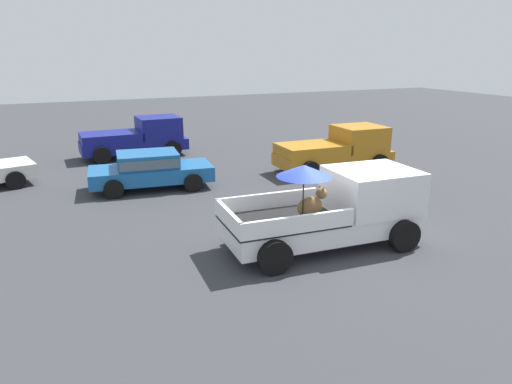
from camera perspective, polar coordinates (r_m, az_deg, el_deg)
name	(u,v)px	position (r m, az deg, el deg)	size (l,w,h in m)	color
ground_plane	(322,246)	(12.27, 8.02, -6.49)	(80.00, 80.00, 0.00)	#38383D
pickup_truck_main	(340,208)	(12.13, 10.11, -1.94)	(5.14, 2.46, 2.25)	black
pickup_truck_red	(338,150)	(19.75, 9.93, 5.06)	(4.86, 2.29, 1.80)	black
pickup_truck_far	(138,138)	(22.86, -14.08, 6.40)	(4.83, 2.22, 1.80)	black
parked_sedan_far	(150,168)	(17.33, -12.72, 2.81)	(4.47, 2.34, 1.33)	black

